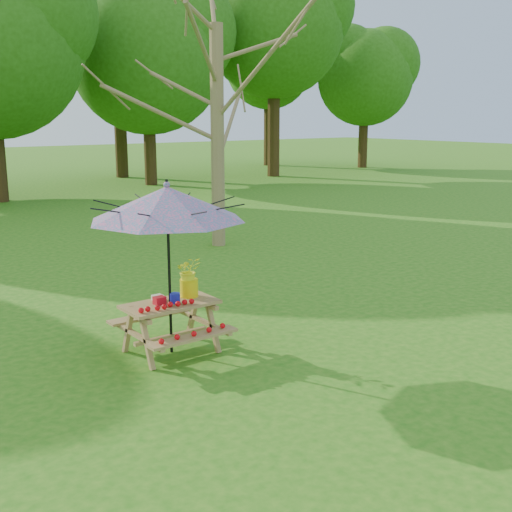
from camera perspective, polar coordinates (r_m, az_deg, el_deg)
ground at (r=5.51m, az=8.46°, el=-21.02°), size 120.00×120.00×0.00m
picnic_table at (r=8.41m, az=-7.56°, el=-6.39°), size 1.20×1.32×0.67m
patio_umbrella at (r=8.04m, az=-7.90°, el=4.63°), size 2.09×2.09×2.25m
produce_bins at (r=8.30m, az=-8.02°, el=-3.79°), size 0.32×0.37×0.13m
tomatoes_row at (r=8.08m, az=-7.94°, el=-4.37°), size 0.77×0.13×0.07m
flower_bucket at (r=8.48m, az=-6.00°, el=-1.74°), size 0.39×0.36×0.54m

